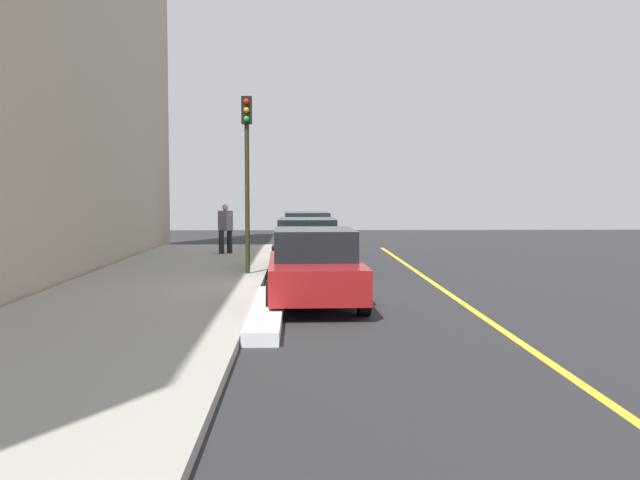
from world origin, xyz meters
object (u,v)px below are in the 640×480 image
object	(u,v)px
pedestrian_grey_coat	(225,227)
traffic_light_pole	(247,155)
parked_car_white	(307,233)
parked_car_red	(314,267)
parked_car_black	(307,246)

from	to	relation	value
pedestrian_grey_coat	traffic_light_pole	bearing A→B (deg)	10.71
parked_car_white	pedestrian_grey_coat	distance (m)	3.31
parked_car_white	traffic_light_pole	xyz separation A→B (m)	(8.02, -1.61, 2.45)
parked_car_red	pedestrian_grey_coat	world-z (taller)	pedestrian_grey_coat
parked_car_white	traffic_light_pole	world-z (taller)	traffic_light_pole
traffic_light_pole	parked_car_red	bearing A→B (deg)	20.50
parked_car_red	pedestrian_grey_coat	distance (m)	11.07
parked_car_white	parked_car_black	distance (m)	6.52
parked_car_black	pedestrian_grey_coat	distance (m)	5.52
parked_car_black	parked_car_red	bearing A→B (deg)	0.87
parked_car_black	pedestrian_grey_coat	xyz separation A→B (m)	(-4.78, -2.75, 0.29)
parked_car_white	pedestrian_grey_coat	size ratio (longest dim) A/B	2.85
parked_car_white	parked_car_red	distance (m)	12.43
parked_car_black	pedestrian_grey_coat	bearing A→B (deg)	-150.13
parked_car_white	parked_car_black	bearing A→B (deg)	-0.49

